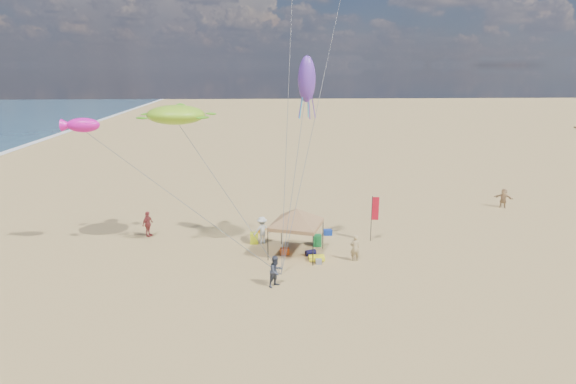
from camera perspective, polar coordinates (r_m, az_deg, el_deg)
The scene contains 19 objects.
ground at distance 25.57m, azimuth 0.36°, elevation -10.45°, with size 280.00×280.00×0.00m, color tan.
canopy_tent at distance 27.75m, azimuth 1.02°, elevation -2.21°, with size 5.12×5.12×3.34m.
feather_flag at distance 30.58m, azimuth 10.36°, elevation -2.31°, with size 0.46×0.06×3.02m.
cooler_red at distance 28.63m, azimuth -0.39°, elevation -7.16°, with size 0.54×0.38×0.38m, color #D54E11.
cooler_blue at distance 31.87m, azimuth 4.83°, elevation -4.86°, with size 0.54×0.38×0.38m, color #13349E.
bag_navy at distance 28.49m, azimuth 2.75°, elevation -7.31°, with size 0.36×0.36×0.60m, color black.
bag_orange at distance 32.21m, azimuth -3.14°, elevation -4.63°, with size 0.36×0.36×0.60m, color orange.
chair_green at distance 29.95m, azimuth 3.53°, elevation -5.83°, with size 0.50×0.50×0.70m, color #1A9340.
chair_yellow at distance 30.36m, azimuth -4.10°, elevation -5.55°, with size 0.50×0.50×0.70m, color #BDD017.
crate_grey at distance 27.39m, azimuth 3.72°, elevation -8.36°, with size 0.34×0.30×0.28m, color gray.
beach_cart at distance 27.72m, azimuth 3.48°, elevation -7.93°, with size 0.90×0.50×0.24m, color #FFF91C.
person_near_a at distance 27.79m, azimuth 8.07°, elevation -6.69°, with size 0.58×0.38×1.58m, color tan.
person_near_b at distance 24.48m, azimuth -1.48°, elevation -9.53°, with size 0.81×0.63×1.66m, color #383E4D.
person_near_c at distance 30.11m, azimuth -3.14°, elevation -4.63°, with size 1.15×0.66×1.77m, color silver.
person_far_a at distance 32.66m, azimuth -16.55°, elevation -3.71°, with size 1.01×0.42×1.72m, color #AA4142.
person_far_c at distance 41.36m, azimuth 24.54°, elevation -0.66°, with size 1.46×0.47×1.57m, color tan.
turtle_kite at distance 28.14m, azimuth -13.37°, elevation 9.04°, with size 3.32×2.66×1.11m, color #8FCE22.
fish_kite at distance 29.03m, azimuth -23.46°, elevation 7.41°, with size 1.84×0.92×0.82m, color #E911A8.
squid_kite at distance 27.01m, azimuth 2.28°, elevation 13.43°, with size 0.98×0.98×2.55m, color #6737B6.
Camera 1 is at (-1.37, -23.04, 11.00)m, focal length 29.50 mm.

